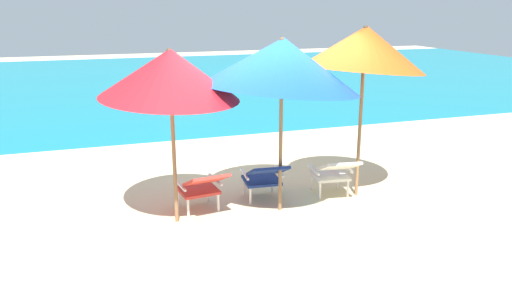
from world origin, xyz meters
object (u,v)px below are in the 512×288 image
object	(u,v)px
swim_buoy	(187,100)
lounge_chair_right	(334,172)
beach_umbrella_center	(282,63)
beach_umbrella_right	(365,48)
lounge_chair_center	(264,176)
lounge_chair_left	(202,186)
beach_umbrella_left	(170,74)

from	to	relation	value
swim_buoy	lounge_chair_right	xyz separation A→B (m)	(0.73, -8.08, 0.31)
beach_umbrella_center	beach_umbrella_right	size ratio (longest dim) A/B	1.04
lounge_chair_center	swim_buoy	bearing A→B (deg)	87.69
lounge_chair_left	lounge_chair_center	world-z (taller)	same
lounge_chair_right	beach_umbrella_center	bearing A→B (deg)	-168.02
lounge_chair_left	lounge_chair_right	bearing A→B (deg)	-0.93
lounge_chair_left	beach_umbrella_right	size ratio (longest dim) A/B	0.36
beach_umbrella_left	beach_umbrella_right	size ratio (longest dim) A/B	0.96
lounge_chair_center	beach_umbrella_left	world-z (taller)	beach_umbrella_left
lounge_chair_left	lounge_chair_center	distance (m)	0.95
beach_umbrella_left	beach_umbrella_right	distance (m)	2.78
swim_buoy	beach_umbrella_center	world-z (taller)	beach_umbrella_center
beach_umbrella_right	swim_buoy	bearing A→B (deg)	97.81
lounge_chair_center	beach_umbrella_center	bearing A→B (deg)	-70.58
lounge_chair_left	beach_umbrella_left	xyz separation A→B (m)	(-0.39, -0.16, 1.58)
lounge_chair_right	beach_umbrella_left	bearing A→B (deg)	-176.83
swim_buoy	lounge_chair_center	xyz separation A→B (m)	(-0.32, -7.94, 0.31)
lounge_chair_left	beach_umbrella_left	world-z (taller)	beach_umbrella_left
lounge_chair_center	beach_umbrella_center	xyz separation A→B (m)	(0.12, -0.33, 1.66)
lounge_chair_left	lounge_chair_center	size ratio (longest dim) A/B	1.02
lounge_chair_left	lounge_chair_center	bearing A→B (deg)	6.01
beach_umbrella_left	beach_umbrella_right	bearing A→B (deg)	2.24
lounge_chair_right	swim_buoy	bearing A→B (deg)	95.17
lounge_chair_left	beach_umbrella_center	distance (m)	1.98
beach_umbrella_right	lounge_chair_center	bearing A→B (deg)	173.79
lounge_chair_left	beach_umbrella_left	distance (m)	1.63
beach_umbrella_center	beach_umbrella_right	xyz separation A→B (m)	(1.32, 0.17, 0.15)
swim_buoy	beach_umbrella_left	bearing A→B (deg)	-101.38
lounge_chair_right	beach_umbrella_right	distance (m)	1.85
swim_buoy	beach_umbrella_left	size ratio (longest dim) A/B	0.64
beach_umbrella_left	beach_umbrella_center	size ratio (longest dim) A/B	0.92
swim_buoy	lounge_chair_left	world-z (taller)	lounge_chair_left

